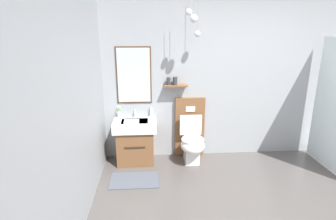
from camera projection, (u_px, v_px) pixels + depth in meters
name	position (u px, v px, depth m)	size (l,w,h in m)	color
wall_back	(239.00, 74.00, 4.34)	(4.64, 0.56, 2.72)	#999EA3
wall_left	(58.00, 112.00, 2.31)	(0.12, 4.06, 2.72)	#999EA3
bath_mat	(134.00, 180.00, 3.79)	(0.68, 0.44, 0.01)	#474C56
vanity_sink_left	(135.00, 140.00, 4.26)	(0.66, 0.49, 0.70)	brown
tap_on_left_sink	(135.00, 113.00, 4.31)	(0.03, 0.13, 0.11)	silver
toilet	(191.00, 138.00, 4.32)	(0.48, 0.62, 1.00)	brown
toothbrush_cup	(119.00, 114.00, 4.29)	(0.07, 0.07, 0.20)	silver
soap_dispenser	(151.00, 112.00, 4.33)	(0.06, 0.06, 0.17)	white
folded_hand_towel	(132.00, 122.00, 4.02)	(0.22, 0.16, 0.04)	white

